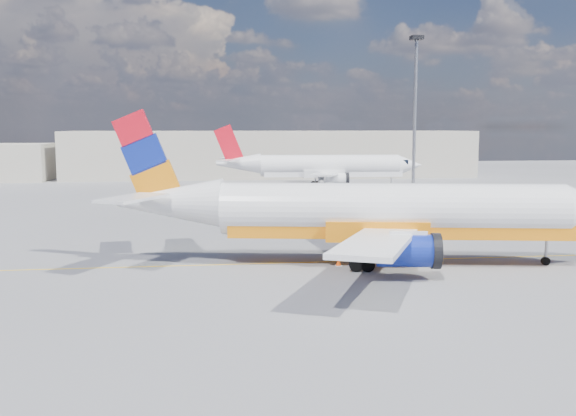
{
  "coord_description": "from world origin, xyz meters",
  "views": [
    {
      "loc": [
        -6.28,
        -37.27,
        8.73
      ],
      "look_at": [
        -1.11,
        3.62,
        3.5
      ],
      "focal_mm": 40.0,
      "sensor_mm": 36.0,
      "label": 1
    }
  ],
  "objects": [
    {
      "name": "ground",
      "position": [
        0.0,
        0.0,
        0.0
      ],
      "size": [
        240.0,
        240.0,
        0.0
      ],
      "primitive_type": "plane",
      "color": "#5C5C61",
      "rests_on": "ground"
    },
    {
      "name": "taxi_line",
      "position": [
        0.0,
        3.0,
        0.01
      ],
      "size": [
        70.0,
        0.15,
        0.01
      ],
      "primitive_type": "cube",
      "color": "yellow",
      "rests_on": "ground"
    },
    {
      "name": "terminal_main",
      "position": [
        5.0,
        75.0,
        4.0
      ],
      "size": [
        70.0,
        14.0,
        8.0
      ],
      "primitive_type": "cube",
      "color": "#BEB7A3",
      "rests_on": "ground"
    },
    {
      "name": "main_jet",
      "position": [
        4.27,
        2.11,
        3.31
      ],
      "size": [
        32.87,
        25.52,
        9.92
      ],
      "rotation": [
        0.0,
        0.0,
        -0.17
      ],
      "color": "white",
      "rests_on": "ground"
    },
    {
      "name": "second_jet",
      "position": [
        10.21,
        53.17,
        3.03
      ],
      "size": [
        30.02,
        23.7,
        9.1
      ],
      "rotation": [
        0.0,
        0.0,
        -0.06
      ],
      "color": "white",
      "rests_on": "ground"
    },
    {
      "name": "gse_tug",
      "position": [
        9.36,
        8.32,
        0.79
      ],
      "size": [
        2.46,
        1.65,
        1.67
      ],
      "rotation": [
        0.0,
        0.0,
        -0.09
      ],
      "color": "black",
      "rests_on": "ground"
    },
    {
      "name": "traffic_cone",
      "position": [
        1.87,
        1.71,
        0.27
      ],
      "size": [
        0.39,
        0.39,
        0.55
      ],
      "color": "white",
      "rests_on": "ground"
    },
    {
      "name": "floodlight_mast",
      "position": [
        19.33,
        40.17,
        11.84
      ],
      "size": [
        1.44,
        1.44,
        19.75
      ],
      "color": "#929299",
      "rests_on": "ground"
    }
  ]
}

